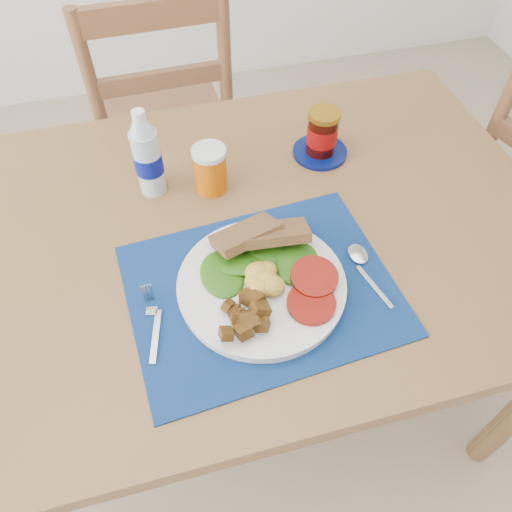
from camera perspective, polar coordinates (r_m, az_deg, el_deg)
The scene contains 10 objects.
ground at distance 1.60m, azimuth -0.44°, elevation -20.78°, with size 4.00×4.00×0.00m, color tan.
table at distance 1.10m, azimuth -3.28°, elevation 0.10°, with size 1.40×0.90×0.75m.
chair_far at distance 1.69m, azimuth -10.74°, elevation 16.85°, with size 0.45×0.43×1.17m.
placemat at distance 0.94m, azimuth 0.63°, elevation -3.84°, with size 0.49×0.38×0.00m, color #040E31.
breakfast_plate at distance 0.91m, azimuth 0.35°, elevation -3.30°, with size 0.31×0.31×0.07m.
fork at distance 0.91m, azimuth -11.68°, elevation -7.17°, with size 0.04×0.15×0.00m.
spoon at distance 0.99m, azimuth 12.15°, elevation -1.01°, with size 0.04×0.16×0.00m.
water_bottle at distance 1.08m, azimuth -12.29°, elevation 10.94°, with size 0.06×0.06×0.20m.
juice_glass at distance 1.09m, azimuth -5.23°, elevation 9.74°, with size 0.07×0.07×0.10m, color #CC5805.
jam_on_saucer at distance 1.19m, azimuth 7.53°, elevation 13.43°, with size 0.13×0.13×0.12m.
Camera 1 is at (-0.12, -0.48, 1.52)m, focal length 35.00 mm.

